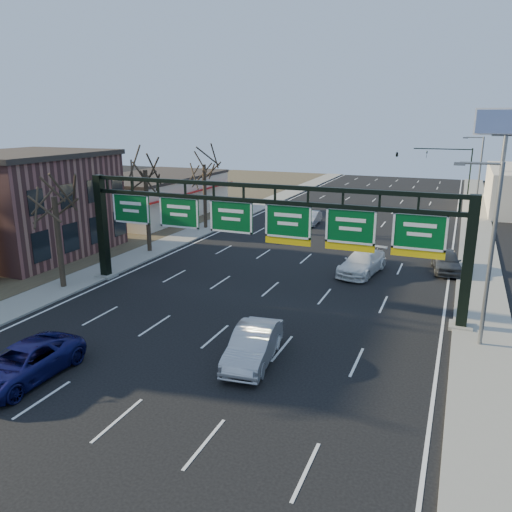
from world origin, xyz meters
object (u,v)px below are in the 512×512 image
at_px(sign_gantry, 262,226).
at_px(car_blue_suv, 23,363).
at_px(car_white_wagon, 362,263).
at_px(car_silver_sedan, 253,345).

bearing_deg(sign_gantry, car_blue_suv, -113.73).
bearing_deg(car_blue_suv, car_white_wagon, 63.15).
bearing_deg(sign_gantry, car_silver_sedan, -70.71).
xyz_separation_m(sign_gantry, car_silver_sedan, (2.72, -7.78, -3.80)).
xyz_separation_m(car_blue_suv, car_silver_sedan, (8.47, 5.29, 0.06)).
height_order(sign_gantry, car_silver_sedan, sign_gantry).
bearing_deg(car_blue_suv, car_silver_sedan, 31.78).
bearing_deg(car_silver_sedan, car_blue_suv, -155.17).
distance_m(car_blue_suv, car_white_wagon, 23.34).
height_order(car_silver_sedan, car_white_wagon, car_silver_sedan).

